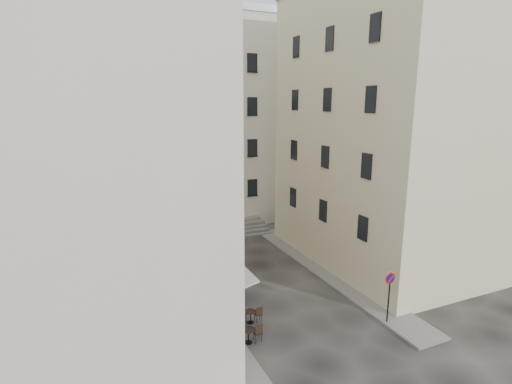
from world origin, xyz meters
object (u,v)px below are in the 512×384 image
no_parking_sign (390,288)px  bistro_table_b (250,315)px  bistro_table_a (248,334)px  pedestrian (229,297)px

no_parking_sign → bistro_table_b: size_ratio=2.38×
no_parking_sign → bistro_table_a: bearing=169.4°
pedestrian → bistro_table_b: bearing=74.0°
bistro_table_b → pedestrian: 1.55m
bistro_table_a → pedestrian: 2.90m
no_parking_sign → bistro_table_a: no_parking_sign is taller
bistro_table_a → pedestrian: bearing=87.5°
bistro_table_b → pedestrian: pedestrian is taller
no_parking_sign → pedestrian: size_ratio=1.52×
bistro_table_b → pedestrian: size_ratio=0.64×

